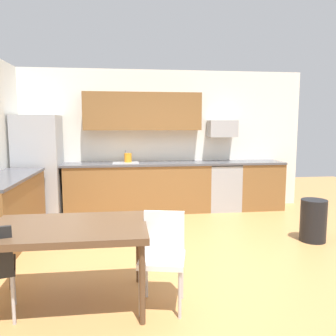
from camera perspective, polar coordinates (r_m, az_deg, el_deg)
The scene contains 17 objects.
ground_plane at distance 4.46m, azimuth 1.67°, elevation -14.50°, with size 12.00×12.00×0.00m, color #B77F47.
wall_back at distance 6.78m, azimuth -1.76°, elevation 4.68°, with size 5.80×0.10×2.70m, color white.
cabinet_run_back at distance 6.51m, azimuth -4.99°, elevation -3.43°, with size 2.69×0.60×0.90m, color brown.
cabinet_run_back_right at distance 7.01m, azimuth 14.81°, elevation -2.88°, with size 0.86×0.60×0.90m, color brown.
cabinet_run_left at distance 5.30m, azimuth -25.35°, elevation -6.57°, with size 0.60×2.00×0.90m, color brown.
countertop_back at distance 6.47m, azimuth -1.45°, elevation 0.74°, with size 4.80×0.64×0.04m, color #4C4C51.
countertop_left at distance 5.22m, azimuth -25.63°, elevation -1.55°, with size 0.64×2.00×0.04m, color #4C4C51.
upper_cabinets_back at distance 6.54m, azimuth -4.25°, elevation 9.39°, with size 2.20×0.34×0.70m, color brown.
refrigerator at distance 6.54m, azimuth -20.74°, elevation 0.24°, with size 0.76×0.70×1.82m, color #9EA0A5.
oven_range at distance 6.77m, azimuth 9.07°, elevation -3.03°, with size 0.60×0.60×0.91m.
microwave at distance 6.76m, azimuth 9.03°, elevation 6.49°, with size 0.54×0.36×0.32m, color #9EA0A5.
sink_basin at distance 6.44m, azimuth -7.06°, elevation 0.30°, with size 0.48×0.40×0.14m, color #A5A8AD.
sink_faucet at distance 6.60m, azimuth -7.08°, elevation 1.86°, with size 0.02×0.02×0.24m, color #B2B5BA.
dining_table at distance 3.25m, azimuth -16.27°, elevation -10.23°, with size 1.40×0.90×0.75m.
chair_near_table at distance 3.22m, azimuth -0.85°, elevation -13.67°, with size 0.48×0.48×0.85m.
trash_bin at distance 5.33m, azimuth 23.07°, elevation -8.05°, with size 0.36×0.36×0.60m, color black.
kettle at distance 6.48m, azimuth -6.68°, elevation 1.59°, with size 0.14×0.14×0.20m, color orange.
Camera 1 is at (-0.65, -4.09, 1.65)m, focal length 36.54 mm.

